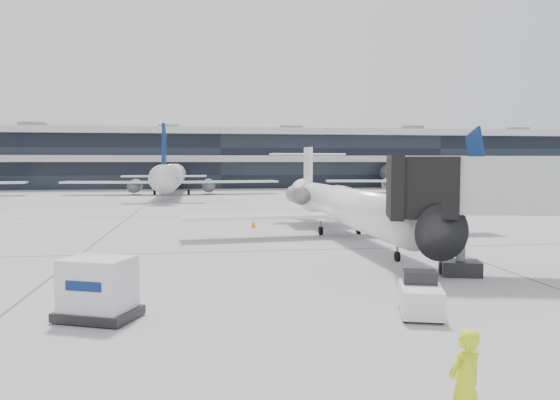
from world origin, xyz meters
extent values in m
plane|color=#99999C|center=(0.00, 0.00, 0.00)|extent=(220.00, 220.00, 0.00)
cube|color=black|center=(0.00, 82.00, 5.00)|extent=(170.00, 22.00, 10.00)
cylinder|color=white|center=(5.69, 4.33, 2.03)|extent=(3.00, 21.29, 2.39)
cone|color=black|center=(6.03, -7.52, 2.03)|extent=(2.46, 2.54, 2.39)
cone|color=white|center=(5.35, 16.36, 2.30)|extent=(2.35, 2.89, 2.27)
cube|color=white|center=(-0.08, 5.05, 1.42)|extent=(9.91, 3.25, 0.19)
cube|color=white|center=(11.42, 5.38, 1.42)|extent=(9.82, 2.70, 0.19)
cylinder|color=slate|center=(3.72, 11.53, 2.39)|extent=(1.41, 3.04, 1.33)
cylinder|color=slate|center=(7.25, 11.63, 2.39)|extent=(1.41, 3.04, 1.33)
cube|color=white|center=(5.36, 15.83, 4.16)|extent=(0.31, 2.31, 3.98)
cube|color=white|center=(5.35, 16.18, 5.57)|extent=(6.41, 1.60, 0.14)
cylinder|color=black|center=(5.93, -4.07, 0.25)|extent=(0.17, 0.50, 0.50)
cylinder|color=black|center=(4.32, 6.06, 0.28)|extent=(0.23, 0.57, 0.57)
cylinder|color=black|center=(6.97, 6.14, 0.28)|extent=(0.23, 0.57, 0.57)
cube|color=black|center=(5.97, -7.22, 3.85)|extent=(3.08, 3.46, 2.56)
cylinder|color=slate|center=(7.47, -7.63, 1.28)|extent=(0.40, 0.40, 2.56)
cube|color=black|center=(7.47, -7.63, 0.32)|extent=(1.93, 1.68, 0.64)
imported|color=#DEF419|center=(0.84, -21.04, 1.03)|extent=(0.88, 0.74, 2.07)
cube|color=white|center=(3.28, -13.33, 0.53)|extent=(1.81, 2.39, 0.87)
cube|color=black|center=(3.42, -12.87, 1.11)|extent=(1.27, 1.14, 0.48)
cylinder|color=black|center=(2.99, -12.44, 0.21)|extent=(0.29, 0.46, 0.42)
cylinder|color=black|center=(4.01, -12.74, 0.21)|extent=(0.29, 0.46, 0.42)
cylinder|color=black|center=(2.55, -13.92, 0.21)|extent=(0.29, 0.46, 0.42)
cylinder|color=black|center=(3.57, -14.22, 0.21)|extent=(0.29, 0.46, 0.42)
cube|color=black|center=(-6.84, -12.27, 0.18)|extent=(2.81, 2.48, 0.28)
cube|color=silver|center=(-6.84, -12.27, 1.13)|extent=(2.45, 2.18, 1.62)
cone|color=orange|center=(0.21, 10.79, 0.31)|extent=(0.40, 0.40, 0.61)
cube|color=orange|center=(0.21, 10.79, 0.02)|extent=(0.53, 0.53, 0.03)
camera|label=1|loc=(-3.63, -29.64, 4.91)|focal=35.00mm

